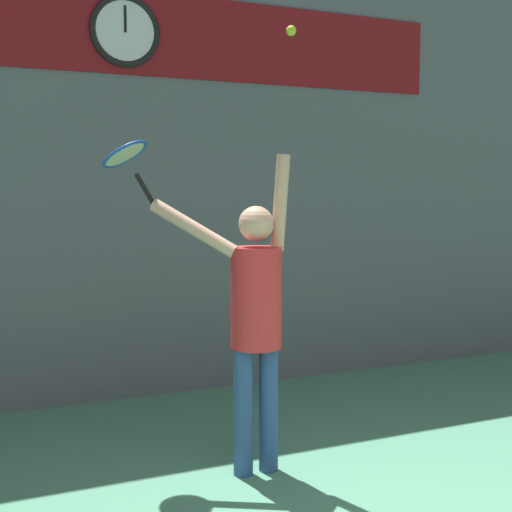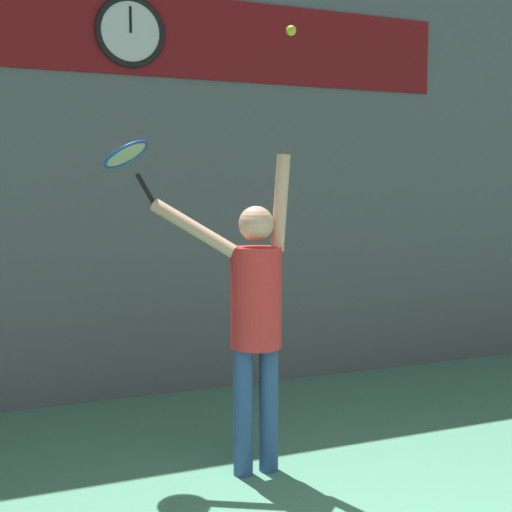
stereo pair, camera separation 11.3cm
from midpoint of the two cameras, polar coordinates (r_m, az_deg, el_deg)
name	(u,v)px [view 2 (the right image)]	position (r m, az deg, el deg)	size (l,w,h in m)	color
back_wall	(164,125)	(6.69, -6.92, 10.33)	(18.00, 0.10, 5.00)	slate
sponsor_banner	(164,35)	(6.75, -6.85, 17.14)	(5.73, 0.02, 0.74)	maroon
scoreboard_clock	(130,32)	(6.65, -9.52, 17.29)	(0.63, 0.06, 0.63)	white
tennis_player	(255,309)	(4.74, 0.56, -4.30)	(0.88, 0.57, 2.14)	#2D4C7F
tennis_racket	(128,157)	(4.90, -9.59, 7.80)	(0.45, 0.45, 0.44)	black
tennis_ball	(291,30)	(4.79, 3.53, 17.57)	(0.07, 0.07, 0.07)	#CCDB2D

